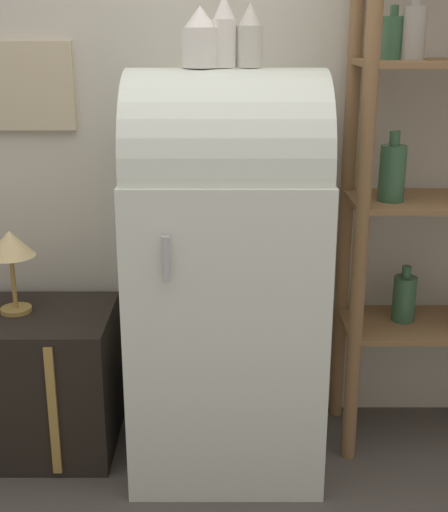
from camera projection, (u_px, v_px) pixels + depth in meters
name	position (u px, v px, depth m)	size (l,w,h in m)	color
ground_plane	(226.00, 490.00, 2.42)	(12.00, 12.00, 0.00)	#4C4742
wall_back	(224.00, 70.00, 2.55)	(7.00, 0.09, 2.70)	beige
refrigerator	(226.00, 267.00, 2.43)	(0.64, 0.65, 1.38)	silver
suitcase_trunk	(9.00, 380.00, 2.61)	(0.76, 0.45, 0.53)	black
shelf_unit	(442.00, 170.00, 2.44)	(0.67, 0.35, 1.86)	olive
vase_left	(200.00, 39.00, 2.20)	(0.12, 0.12, 0.18)	white
vase_center	(224.00, 33.00, 2.21)	(0.08, 0.08, 0.22)	white
vase_right	(249.00, 38.00, 2.21)	(0.08, 0.08, 0.19)	beige
desk_lamp	(10.00, 249.00, 2.48)	(0.17, 0.17, 0.30)	#AD8942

